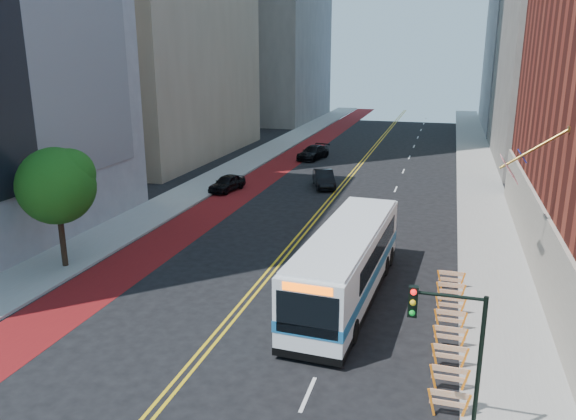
% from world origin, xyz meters
% --- Properties ---
extents(ground, '(160.00, 160.00, 0.00)m').
position_xyz_m(ground, '(0.00, 0.00, 0.00)').
color(ground, black).
rests_on(ground, ground).
extents(sidewalk_left, '(4.00, 140.00, 0.15)m').
position_xyz_m(sidewalk_left, '(-12.00, 30.00, 0.07)').
color(sidewalk_left, gray).
rests_on(sidewalk_left, ground).
extents(sidewalk_right, '(4.00, 140.00, 0.15)m').
position_xyz_m(sidewalk_right, '(12.00, 30.00, 0.07)').
color(sidewalk_right, gray).
rests_on(sidewalk_right, ground).
extents(bus_lane_paint, '(3.60, 140.00, 0.01)m').
position_xyz_m(bus_lane_paint, '(-8.10, 30.00, 0.00)').
color(bus_lane_paint, '#600D12').
rests_on(bus_lane_paint, ground).
extents(center_line_inner, '(0.14, 140.00, 0.01)m').
position_xyz_m(center_line_inner, '(-0.18, 30.00, 0.00)').
color(center_line_inner, gold).
rests_on(center_line_inner, ground).
extents(center_line_outer, '(0.14, 140.00, 0.01)m').
position_xyz_m(center_line_outer, '(0.18, 30.00, 0.00)').
color(center_line_outer, gold).
rests_on(center_line_outer, ground).
extents(lane_dashes, '(0.14, 98.20, 0.01)m').
position_xyz_m(lane_dashes, '(4.80, 38.00, 0.01)').
color(lane_dashes, silver).
rests_on(lane_dashes, ground).
extents(construction_barriers, '(1.42, 10.91, 1.00)m').
position_xyz_m(construction_barriers, '(9.60, 3.42, 0.68)').
color(construction_barriers, orange).
rests_on(construction_barriers, ground).
extents(street_tree, '(4.20, 4.20, 6.70)m').
position_xyz_m(street_tree, '(-11.24, 6.04, 4.91)').
color(street_tree, black).
rests_on(street_tree, sidewalk_left).
extents(traffic_signal, '(2.21, 0.34, 5.07)m').
position_xyz_m(traffic_signal, '(9.41, -3.51, 3.72)').
color(traffic_signal, black).
rests_on(traffic_signal, sidewalk_right).
extents(transit_bus, '(3.57, 13.19, 3.59)m').
position_xyz_m(transit_bus, '(4.65, 6.43, 1.87)').
color(transit_bus, silver).
rests_on(transit_bus, ground).
extents(car_a, '(2.41, 4.39, 1.41)m').
position_xyz_m(car_a, '(-9.30, 25.32, 0.71)').
color(car_a, black).
rests_on(car_a, ground).
extents(car_b, '(3.07, 4.92, 1.53)m').
position_xyz_m(car_b, '(-1.50, 29.03, 0.77)').
color(car_b, black).
rests_on(car_b, ground).
extents(car_c, '(3.25, 5.52, 1.50)m').
position_xyz_m(car_c, '(-5.58, 41.88, 0.75)').
color(car_c, black).
rests_on(car_c, ground).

